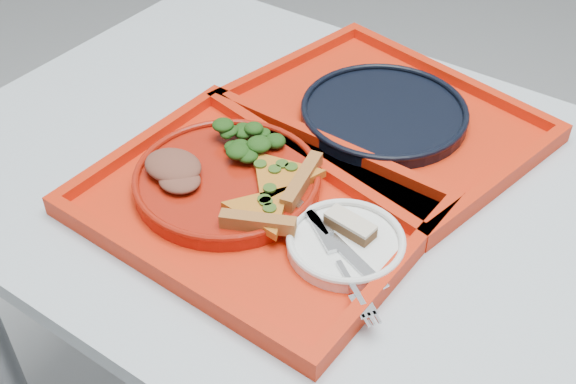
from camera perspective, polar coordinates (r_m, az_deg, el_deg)
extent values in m
cube|color=#ACB5C1|center=(0.99, 13.51, -4.40)|extent=(1.60, 0.80, 0.03)
cylinder|color=gray|center=(1.72, -5.83, 2.80)|extent=(0.05, 0.05, 0.72)
cube|color=red|center=(0.99, -2.64, -1.31)|extent=(0.46, 0.36, 0.01)
cube|color=red|center=(1.16, 7.52, 5.53)|extent=(0.51, 0.43, 0.01)
cylinder|color=maroon|center=(1.01, -4.81, 0.85)|extent=(0.26, 0.26, 0.02)
cylinder|color=white|center=(0.92, 4.58, -4.20)|extent=(0.15, 0.15, 0.01)
cylinder|color=black|center=(1.15, 7.58, 6.10)|extent=(0.26, 0.26, 0.02)
ellipsoid|color=black|center=(1.04, -3.56, 4.45)|extent=(0.08, 0.07, 0.04)
ellipsoid|color=brown|center=(1.01, -9.08, 2.07)|extent=(0.09, 0.07, 0.03)
cube|color=#51321B|center=(0.92, 4.93, -2.72)|extent=(0.07, 0.03, 0.01)
cube|color=beige|center=(0.92, 4.96, -2.30)|extent=(0.07, 0.03, 0.00)
cube|color=silver|center=(0.91, 3.88, -3.93)|extent=(0.18, 0.08, 0.01)
cube|color=silver|center=(0.89, 3.94, -5.37)|extent=(0.16, 0.12, 0.01)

